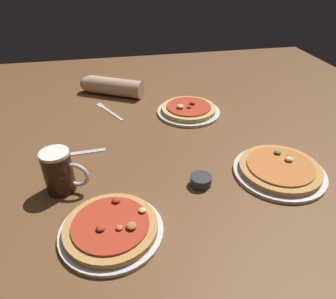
{
  "coord_description": "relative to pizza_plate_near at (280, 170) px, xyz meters",
  "views": [
    {
      "loc": [
        -0.18,
        -0.91,
        0.63
      ],
      "look_at": [
        0.0,
        0.0,
        0.02
      ],
      "focal_mm": 33.39,
      "sensor_mm": 36.0,
      "label": 1
    }
  ],
  "objects": [
    {
      "name": "ground_plane",
      "position": [
        -0.34,
        0.18,
        -0.03
      ],
      "size": [
        2.4,
        2.4,
        0.03
      ],
      "primitive_type": "cube",
      "color": "brown"
    },
    {
      "name": "pizza_plate_near",
      "position": [
        0.0,
        0.0,
        0.0
      ],
      "size": [
        0.3,
        0.3,
        0.05
      ],
      "color": "silver",
      "rests_on": "ground_plane"
    },
    {
      "name": "pizza_plate_far",
      "position": [
        -0.18,
        0.49,
        -0.0
      ],
      "size": [
        0.28,
        0.28,
        0.05
      ],
      "color": "silver",
      "rests_on": "ground_plane"
    },
    {
      "name": "pizza_plate_side",
      "position": [
        -0.55,
        -0.15,
        0.0
      ],
      "size": [
        0.27,
        0.27,
        0.05
      ],
      "color": "silver",
      "rests_on": "ground_plane"
    },
    {
      "name": "beer_mug_dark",
      "position": [
        -0.69,
        0.06,
        0.05
      ],
      "size": [
        0.14,
        0.09,
        0.14
      ],
      "color": "black",
      "rests_on": "ground_plane"
    },
    {
      "name": "ramekin_sauce",
      "position": [
        -0.27,
        -0.0,
        -0.0
      ],
      "size": [
        0.07,
        0.07,
        0.03
      ],
      "primitive_type": "cylinder",
      "color": "#333338",
      "rests_on": "ground_plane"
    },
    {
      "name": "fork_left",
      "position": [
        -0.53,
        0.58,
        -0.01
      ],
      "size": [
        0.12,
        0.2,
        0.01
      ],
      "color": "silver",
      "rests_on": "ground_plane"
    },
    {
      "name": "knife_right",
      "position": [
        -0.67,
        0.25,
        -0.01
      ],
      "size": [
        0.23,
        0.03,
        0.01
      ],
      "color": "silver",
      "rests_on": "ground_plane"
    },
    {
      "name": "diner_arm",
      "position": [
        -0.52,
        0.77,
        0.03
      ],
      "size": [
        0.32,
        0.21,
        0.09
      ],
      "color": "tan",
      "rests_on": "ground_plane"
    }
  ]
}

